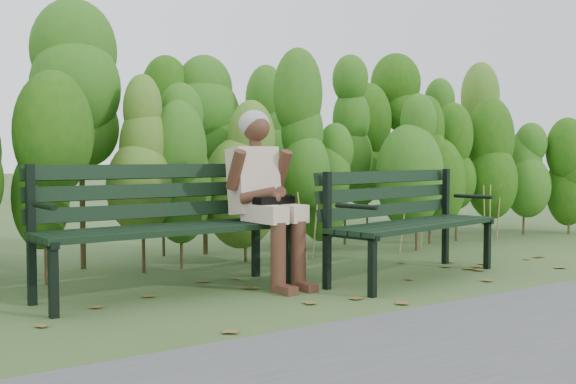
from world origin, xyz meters
TOP-DOWN VIEW (x-y plane):
  - ground at (0.00, 0.00)m, footprint 80.00×80.00m
  - footpath at (0.00, -2.20)m, footprint 60.00×2.50m
  - hedge_band at (0.00, 1.86)m, footprint 11.04×1.67m
  - leaf_litter at (-0.14, -0.03)m, footprint 5.53×2.18m
  - bench_left at (-0.99, 0.59)m, footprint 2.00×0.74m
  - bench_right at (1.00, 0.03)m, footprint 1.93×0.97m
  - seated_woman at (-0.19, 0.43)m, footprint 0.56×0.83m

SIDE VIEW (x-z plane):
  - ground at x=0.00m, z-range 0.00..0.00m
  - leaf_litter at x=-0.14m, z-range 0.00..0.01m
  - footpath at x=0.00m, z-range 0.00..0.01m
  - bench_right at x=1.00m, z-range 0.08..1.00m
  - bench_left at x=-0.99m, z-range 0.09..1.07m
  - seated_woman at x=-0.19m, z-range 0.09..1.51m
  - hedge_band at x=0.00m, z-range 0.05..2.47m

